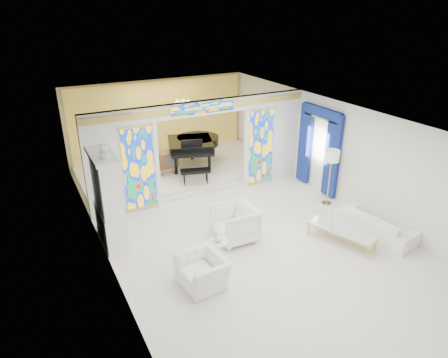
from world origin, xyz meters
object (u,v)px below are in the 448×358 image
grand_piano (194,144)px  tv_console (167,159)px  armchair_right (235,224)px  china_cabinet (108,200)px  armchair_left (203,271)px  sofa (376,224)px  coffee_table (342,231)px

grand_piano → tv_console: (-1.17, -0.37, -0.27)m
armchair_right → china_cabinet: bearing=-114.4°
armchair_left → armchair_right: bearing=123.8°
sofa → armchair_left: bearing=78.3°
china_cabinet → tv_console: bearing=49.6°
armchair_right → coffee_table: 2.68m
china_cabinet → armchair_right: bearing=-26.0°
armchair_left → armchair_right: armchair_right is taller
coffee_table → tv_console: tv_console is taller
armchair_left → tv_console: tv_console is taller
armchair_left → sofa: (4.85, -0.25, -0.03)m
grand_piano → tv_console: size_ratio=3.84×
china_cabinet → coffee_table: 5.85m
china_cabinet → armchair_left: (1.32, -2.61, -0.83)m
armchair_left → tv_console: (1.34, 5.75, 0.36)m
armchair_left → china_cabinet: bearing=-159.3°
grand_piano → armchair_left: bearing=-94.5°
china_cabinet → armchair_right: china_cabinet is taller
sofa → china_cabinet: bearing=56.3°
armchair_left → sofa: armchair_left is taller
armchair_left → grand_piano: 6.64m
armchair_left → coffee_table: 3.77m
armchair_right → sofa: (3.36, -1.50, -0.16)m
china_cabinet → sofa: (6.17, -2.87, -0.87)m
sofa → coffee_table: size_ratio=1.16×
armchair_right → tv_console: bearing=-176.5°
sofa → grand_piano: bearing=11.4°
coffee_table → grand_piano: size_ratio=0.59×
grand_piano → tv_console: grand_piano is taller
armchair_right → sofa: bearing=67.7°
tv_console → china_cabinet: bearing=-135.8°
china_cabinet → coffee_table: china_cabinet is taller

